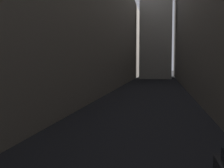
% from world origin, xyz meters
% --- Properties ---
extents(ground_plane, '(264.00, 264.00, 0.00)m').
position_xyz_m(ground_plane, '(0.00, 48.00, 0.00)').
color(ground_plane, black).
extents(building_block_left, '(13.52, 108.00, 20.69)m').
position_xyz_m(building_block_left, '(-12.26, 50.00, 10.35)').
color(building_block_left, gray).
rests_on(building_block_left, ground).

